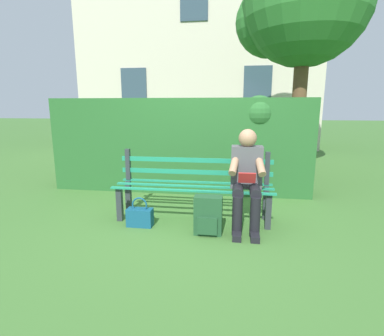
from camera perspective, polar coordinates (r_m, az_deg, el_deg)
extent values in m
plane|color=#3D6B2D|center=(3.96, 0.21, -9.87)|extent=(60.00, 60.00, 0.00)
cube|color=#2D3338|center=(3.72, 14.43, -8.07)|extent=(0.07, 0.07, 0.44)
cube|color=#2D3338|center=(3.97, -13.72, -6.74)|extent=(0.07, 0.07, 0.44)
cube|color=#2D3338|center=(4.03, 13.96, -6.51)|extent=(0.07, 0.07, 0.44)
cube|color=#2D3338|center=(4.26, -12.09, -5.40)|extent=(0.07, 0.07, 0.44)
cube|color=#1E8460|center=(4.02, 0.65, -2.73)|extent=(2.03, 0.06, 0.02)
cube|color=#1E8460|center=(3.82, 0.22, -3.52)|extent=(2.03, 0.06, 0.02)
cube|color=#1E8460|center=(3.62, -0.26, -4.40)|extent=(2.03, 0.06, 0.02)
cube|color=#2D3338|center=(3.95, 14.23, -0.04)|extent=(0.06, 0.06, 0.43)
cube|color=#2D3338|center=(4.19, -12.17, 0.72)|extent=(0.06, 0.06, 0.43)
cube|color=#1E8460|center=(3.98, 0.63, -0.78)|extent=(2.03, 0.02, 0.06)
cube|color=#1E8460|center=(3.95, 0.64, 1.51)|extent=(2.03, 0.02, 0.06)
cube|color=#4C4C51|center=(3.74, 10.43, 0.22)|extent=(0.38, 0.22, 0.52)
sphere|color=#A57A5B|center=(3.67, 10.65, 5.66)|extent=(0.22, 0.22, 0.22)
cylinder|color=black|center=(3.60, 11.99, -4.24)|extent=(0.13, 0.42, 0.13)
cylinder|color=black|center=(3.59, 8.80, -4.15)|extent=(0.13, 0.42, 0.13)
cylinder|color=black|center=(3.48, 12.02, -9.19)|extent=(0.12, 0.12, 0.46)
cylinder|color=black|center=(3.47, 8.68, -9.11)|extent=(0.12, 0.12, 0.46)
cube|color=black|center=(3.48, 11.96, -12.69)|extent=(0.10, 0.24, 0.07)
cube|color=black|center=(3.47, 8.58, -12.62)|extent=(0.10, 0.24, 0.07)
cylinder|color=#A57A5B|center=(3.60, 12.92, 0.66)|extent=(0.14, 0.32, 0.26)
cylinder|color=#A57A5B|center=(3.59, 8.15, 0.80)|extent=(0.14, 0.32, 0.26)
cube|color=#B22626|center=(3.51, 10.52, -1.87)|extent=(0.20, 0.07, 0.13)
cube|color=#265B28|center=(5.20, -2.37, 4.42)|extent=(4.41, 0.62, 1.59)
sphere|color=#265B28|center=(4.99, 12.72, 10.27)|extent=(0.56, 0.56, 0.56)
sphere|color=#265B28|center=(5.53, -13.74, 9.51)|extent=(0.50, 0.50, 0.50)
cylinder|color=brown|center=(7.01, 19.76, 10.77)|extent=(0.30, 0.30, 2.84)
sphere|color=#2D702D|center=(7.31, 21.06, 27.67)|extent=(2.58, 2.58, 2.58)
sphere|color=#2D702D|center=(7.52, 14.89, 25.51)|extent=(1.55, 1.55, 1.55)
cube|color=beige|center=(12.13, 1.52, 23.04)|extent=(8.39, 3.15, 7.66)
cube|color=#334756|center=(10.26, 12.48, 15.34)|extent=(0.90, 0.04, 1.20)
cube|color=#334756|center=(10.83, -11.10, 15.19)|extent=(0.90, 0.04, 1.20)
cube|color=#334756|center=(10.83, 0.39, 29.47)|extent=(0.90, 0.04, 1.20)
cube|color=#1E4728|center=(3.48, 3.12, -9.01)|extent=(0.32, 0.17, 0.45)
cube|color=#1E4728|center=(3.42, 2.94, -11.06)|extent=(0.22, 0.04, 0.20)
cylinder|color=#1E4728|center=(3.56, 4.84, -8.17)|extent=(0.04, 0.04, 0.27)
cylinder|color=#1E4728|center=(3.58, 1.73, -8.04)|extent=(0.04, 0.04, 0.27)
cube|color=navy|center=(3.78, -9.97, -9.33)|extent=(0.32, 0.15, 0.22)
torus|color=navy|center=(3.73, -10.06, -7.01)|extent=(0.20, 0.02, 0.20)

